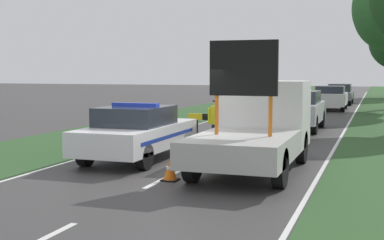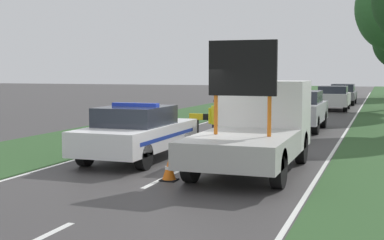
{
  "view_description": "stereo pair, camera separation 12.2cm",
  "coord_description": "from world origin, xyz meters",
  "px_view_note": "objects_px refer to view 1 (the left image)",
  "views": [
    {
      "loc": [
        4.58,
        -12.01,
        2.45
      ],
      "look_at": [
        -0.31,
        2.05,
        1.1
      ],
      "focal_mm": 50.0,
      "sensor_mm": 36.0,
      "label": 1
    },
    {
      "loc": [
        4.7,
        -11.97,
        2.45
      ],
      "look_at": [
        -0.31,
        2.05,
        1.1
      ],
      "focal_mm": 50.0,
      "sensor_mm": 36.0,
      "label": 2
    }
  ],
  "objects_px": {
    "road_barrier": "(231,120)",
    "queued_car_sedan_silver": "(300,110)",
    "traffic_cone_centre_front": "(170,170)",
    "queued_car_van_white": "(330,98)",
    "queued_car_suv_grey": "(340,94)",
    "police_car": "(137,132)",
    "traffic_cone_near_police": "(200,148)",
    "work_truck": "(257,126)",
    "queued_car_sedan_black": "(255,102)",
    "pedestrian_civilian": "(240,119)",
    "police_officer": "(216,120)"
  },
  "relations": [
    {
      "from": "queued_car_sedan_silver",
      "to": "queued_car_suv_grey",
      "type": "height_order",
      "value": "queued_car_sedan_silver"
    },
    {
      "from": "work_truck",
      "to": "pedestrian_civilian",
      "type": "relative_size",
      "value": 3.05
    },
    {
      "from": "road_barrier",
      "to": "police_officer",
      "type": "height_order",
      "value": "police_officer"
    },
    {
      "from": "queued_car_sedan_silver",
      "to": "queued_car_suv_grey",
      "type": "xyz_separation_m",
      "value": [
        0.4,
        18.83,
        -0.05
      ]
    },
    {
      "from": "police_car",
      "to": "traffic_cone_centre_front",
      "type": "distance_m",
      "value": 3.12
    },
    {
      "from": "traffic_cone_near_police",
      "to": "queued_car_van_white",
      "type": "height_order",
      "value": "queued_car_van_white"
    },
    {
      "from": "pedestrian_civilian",
      "to": "queued_car_suv_grey",
      "type": "xyz_separation_m",
      "value": [
        1.29,
        25.54,
        -0.2
      ]
    },
    {
      "from": "queued_car_suv_grey",
      "to": "police_car",
      "type": "bearing_deg",
      "value": 82.62
    },
    {
      "from": "queued_car_van_white",
      "to": "traffic_cone_centre_front",
      "type": "bearing_deg",
      "value": 86.36
    },
    {
      "from": "police_officer",
      "to": "queued_car_sedan_black",
      "type": "bearing_deg",
      "value": -62.1
    },
    {
      "from": "traffic_cone_near_police",
      "to": "queued_car_sedan_silver",
      "type": "distance_m",
      "value": 8.29
    },
    {
      "from": "police_officer",
      "to": "traffic_cone_near_police",
      "type": "bearing_deg",
      "value": 112.33
    },
    {
      "from": "work_truck",
      "to": "road_barrier",
      "type": "relative_size",
      "value": 1.8
    },
    {
      "from": "police_car",
      "to": "queued_car_suv_grey",
      "type": "distance_m",
      "value": 28.18
    },
    {
      "from": "traffic_cone_centre_front",
      "to": "queued_car_van_white",
      "type": "relative_size",
      "value": 0.12
    },
    {
      "from": "queued_car_sedan_black",
      "to": "queued_car_suv_grey",
      "type": "distance_m",
      "value": 13.59
    },
    {
      "from": "police_officer",
      "to": "queued_car_sedan_black",
      "type": "xyz_separation_m",
      "value": [
        -1.39,
        12.05,
        -0.13
      ]
    },
    {
      "from": "pedestrian_civilian",
      "to": "queued_car_van_white",
      "type": "height_order",
      "value": "pedestrian_civilian"
    },
    {
      "from": "police_officer",
      "to": "queued_car_sedan_black",
      "type": "distance_m",
      "value": 12.13
    },
    {
      "from": "road_barrier",
      "to": "queued_car_sedan_black",
      "type": "relative_size",
      "value": 0.69
    },
    {
      "from": "traffic_cone_near_police",
      "to": "traffic_cone_centre_front",
      "type": "bearing_deg",
      "value": -82.84
    },
    {
      "from": "work_truck",
      "to": "police_car",
      "type": "bearing_deg",
      "value": -2.1
    },
    {
      "from": "work_truck",
      "to": "queued_car_van_white",
      "type": "distance_m",
      "value": 21.75
    },
    {
      "from": "traffic_cone_centre_front",
      "to": "queued_car_sedan_black",
      "type": "xyz_separation_m",
      "value": [
        -1.85,
        17.24,
        0.55
      ]
    },
    {
      "from": "work_truck",
      "to": "queued_car_suv_grey",
      "type": "height_order",
      "value": "work_truck"
    },
    {
      "from": "pedestrian_civilian",
      "to": "traffic_cone_near_police",
      "type": "height_order",
      "value": "pedestrian_civilian"
    },
    {
      "from": "police_officer",
      "to": "traffic_cone_centre_front",
      "type": "bearing_deg",
      "value": 116.41
    },
    {
      "from": "road_barrier",
      "to": "queued_car_sedan_silver",
      "type": "bearing_deg",
      "value": 77.54
    },
    {
      "from": "traffic_cone_centre_front",
      "to": "queued_car_sedan_silver",
      "type": "height_order",
      "value": "queued_car_sedan_silver"
    },
    {
      "from": "work_truck",
      "to": "traffic_cone_centre_front",
      "type": "height_order",
      "value": "work_truck"
    },
    {
      "from": "queued_car_sedan_silver",
      "to": "queued_car_van_white",
      "type": "relative_size",
      "value": 1.07
    },
    {
      "from": "work_truck",
      "to": "queued_car_sedan_black",
      "type": "xyz_separation_m",
      "value": [
        -3.35,
        14.99,
        -0.28
      ]
    },
    {
      "from": "road_barrier",
      "to": "traffic_cone_near_police",
      "type": "relative_size",
      "value": 5.76
    },
    {
      "from": "police_officer",
      "to": "road_barrier",
      "type": "bearing_deg",
      "value": -102.94
    },
    {
      "from": "police_car",
      "to": "queued_car_suv_grey",
      "type": "bearing_deg",
      "value": 78.5
    },
    {
      "from": "road_barrier",
      "to": "traffic_cone_centre_front",
      "type": "height_order",
      "value": "road_barrier"
    },
    {
      "from": "road_barrier",
      "to": "traffic_cone_near_police",
      "type": "distance_m",
      "value": 2.36
    },
    {
      "from": "police_car",
      "to": "traffic_cone_near_police",
      "type": "xyz_separation_m",
      "value": [
        1.49,
        1.03,
        -0.52
      ]
    },
    {
      "from": "road_barrier",
      "to": "queued_car_sedan_silver",
      "type": "height_order",
      "value": "queued_car_sedan_silver"
    },
    {
      "from": "road_barrier",
      "to": "police_officer",
      "type": "bearing_deg",
      "value": -123.02
    },
    {
      "from": "road_barrier",
      "to": "queued_car_suv_grey",
      "type": "relative_size",
      "value": 0.63
    },
    {
      "from": "police_officer",
      "to": "queued_car_van_white",
      "type": "xyz_separation_m",
      "value": [
        1.99,
        18.81,
        -0.13
      ]
    },
    {
      "from": "queued_car_sedan_black",
      "to": "queued_car_van_white",
      "type": "xyz_separation_m",
      "value": [
        3.38,
        6.75,
        -0.0
      ]
    },
    {
      "from": "police_car",
      "to": "queued_car_van_white",
      "type": "relative_size",
      "value": 1.12
    },
    {
      "from": "police_car",
      "to": "traffic_cone_near_police",
      "type": "relative_size",
      "value": 9.29
    },
    {
      "from": "queued_car_sedan_silver",
      "to": "queued_car_sedan_black",
      "type": "height_order",
      "value": "queued_car_sedan_silver"
    },
    {
      "from": "queued_car_van_white",
      "to": "queued_car_sedan_silver",
      "type": "bearing_deg",
      "value": 88.97
    },
    {
      "from": "work_truck",
      "to": "traffic_cone_centre_front",
      "type": "distance_m",
      "value": 2.82
    },
    {
      "from": "queued_car_sedan_silver",
      "to": "queued_car_sedan_black",
      "type": "bearing_deg",
      "value": -61.12
    },
    {
      "from": "police_officer",
      "to": "queued_car_van_white",
      "type": "height_order",
      "value": "police_officer"
    }
  ]
}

